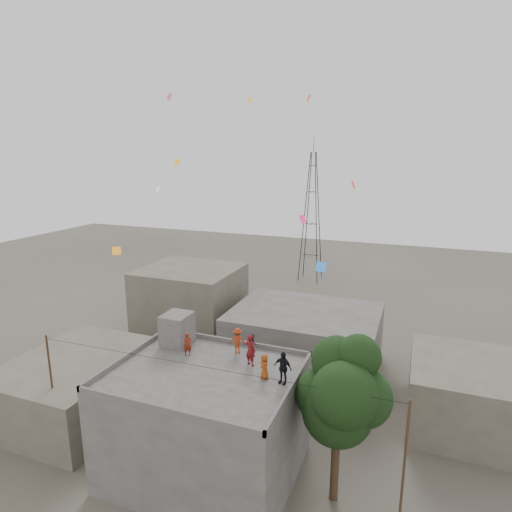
{
  "coord_description": "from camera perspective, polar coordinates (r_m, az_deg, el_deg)",
  "views": [
    {
      "loc": [
        10.22,
        -18.64,
        17.61
      ],
      "look_at": [
        1.85,
        3.04,
        12.1
      ],
      "focal_mm": 30.0,
      "sensor_mm": 36.0,
      "label": 1
    }
  ],
  "objects": [
    {
      "name": "parapet",
      "position": [
        24.11,
        -6.97,
        -14.89
      ],
      "size": [
        10.0,
        8.0,
        0.3
      ],
      "color": "#514E4C",
      "rests_on": "main_building"
    },
    {
      "name": "person_red_adult",
      "position": [
        24.39,
        -0.74,
        -12.41
      ],
      "size": [
        0.79,
        0.66,
        1.83
      ],
      "primitive_type": "imported",
      "rotation": [
        0.0,
        0.0,
        2.75
      ],
      "color": "maroon",
      "rests_on": "main_building"
    },
    {
      "name": "person_orange_adult",
      "position": [
        25.87,
        -2.5,
        -11.19
      ],
      "size": [
        1.13,
        0.85,
        1.56
      ],
      "primitive_type": "imported",
      "rotation": [
        0.0,
        0.0,
        -2.84
      ],
      "color": "#9E3212",
      "rests_on": "main_building"
    },
    {
      "name": "person_red_child",
      "position": [
        25.87,
        -9.1,
        -11.57
      ],
      "size": [
        0.59,
        0.59,
        1.38
      ],
      "primitive_type": "imported",
      "rotation": [
        0.0,
        0.0,
        0.81
      ],
      "color": "maroon",
      "rests_on": "main_building"
    },
    {
      "name": "stair_head_box",
      "position": [
        27.24,
        -10.46,
        -9.6
      ],
      "size": [
        1.6,
        1.8,
        2.0
      ],
      "primitive_type": "cube",
      "color": "#514E4C",
      "rests_on": "main_building"
    },
    {
      "name": "neighbor_northwest",
      "position": [
        42.52,
        -8.7,
        -6.2
      ],
      "size": [
        9.0,
        8.0,
        7.0
      ],
      "primitive_type": "cube",
      "color": "#575144",
      "rests_on": "ground"
    },
    {
      "name": "ground",
      "position": [
        27.61,
        -6.56,
        -26.4
      ],
      "size": [
        140.0,
        140.0,
        0.0
      ],
      "primitive_type": "plane",
      "color": "#444038",
      "rests_on": "ground"
    },
    {
      "name": "neighbor_east",
      "position": [
        32.74,
        26.11,
        -16.22
      ],
      "size": [
        7.0,
        8.0,
        4.4
      ],
      "primitive_type": "cube",
      "color": "#575144",
      "rests_on": "ground"
    },
    {
      "name": "neighbor_west",
      "position": [
        33.47,
        -22.56,
        -15.57
      ],
      "size": [
        8.0,
        10.0,
        4.0
      ],
      "primitive_type": "cube",
      "color": "#575144",
      "rests_on": "ground"
    },
    {
      "name": "person_orange_child",
      "position": [
        23.18,
        1.13,
        -14.51
      ],
      "size": [
        0.76,
        0.8,
        1.38
      ],
      "primitive_type": "imported",
      "rotation": [
        0.0,
        0.0,
        -0.92
      ],
      "color": "#A13F12",
      "rests_on": "main_building"
    },
    {
      "name": "main_building",
      "position": [
        25.77,
        -6.75,
        -21.17
      ],
      "size": [
        10.0,
        8.0,
        6.1
      ],
      "color": "#514E4C",
      "rests_on": "ground"
    },
    {
      "name": "kites",
      "position": [
        27.62,
        -2.49,
        10.22
      ],
      "size": [
        14.72,
        16.78,
        10.53
      ],
      "color": "orange",
      "rests_on": "ground"
    },
    {
      "name": "person_dark_adult",
      "position": [
        22.71,
        3.59,
        -14.63
      ],
      "size": [
        1.09,
        0.65,
        1.74
      ],
      "primitive_type": "imported",
      "rotation": [
        0.0,
        0.0,
        -0.23
      ],
      "color": "black",
      "rests_on": "main_building"
    },
    {
      "name": "neighbor_north",
      "position": [
        36.9,
        6.47,
        -10.93
      ],
      "size": [
        12.0,
        9.0,
        5.0
      ],
      "primitive_type": "cube",
      "color": "#514E4C",
      "rests_on": "ground"
    },
    {
      "name": "person_dark_child",
      "position": [
        25.97,
        -0.51,
        -11.58
      ],
      "size": [
        0.7,
        0.7,
        1.14
      ],
      "primitive_type": "imported",
      "rotation": [
        0.0,
        0.0,
        2.34
      ],
      "color": "black",
      "rests_on": "main_building"
    },
    {
      "name": "utility_line",
      "position": [
        24.23,
        -7.15,
        -21.46
      ],
      "size": [
        20.12,
        0.62,
        7.4
      ],
      "color": "black",
      "rests_on": "ground"
    },
    {
      "name": "tree",
      "position": [
        22.6,
        11.41,
        -17.57
      ],
      "size": [
        4.9,
        4.6,
        9.1
      ],
      "color": "black",
      "rests_on": "ground"
    },
    {
      "name": "transmission_tower",
      "position": [
        60.94,
        7.43,
        5.17
      ],
      "size": [
        2.97,
        2.97,
        20.01
      ],
      "color": "black",
      "rests_on": "ground"
    }
  ]
}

